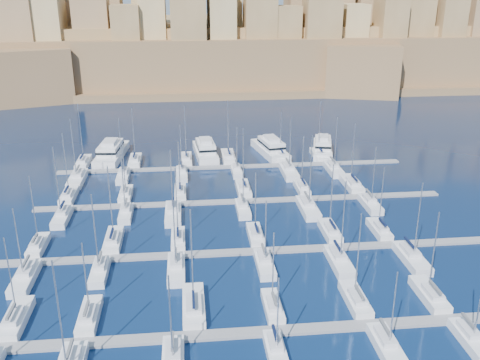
{
  "coord_description": "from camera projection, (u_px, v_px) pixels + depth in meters",
  "views": [
    {
      "loc": [
        -11.04,
        -91.5,
        42.98
      ],
      "look_at": [
        -0.86,
        6.0,
        6.41
      ],
      "focal_mm": 40.0,
      "sensor_mm": 36.0,
      "label": 1
    }
  ],
  "objects": [
    {
      "name": "fortified_city",
      "position": [
        207.0,
        48.0,
        240.87
      ],
      "size": [
        460.0,
        108.95,
        59.52
      ],
      "color": "brown",
      "rests_on": "ground"
    },
    {
      "name": "sailboat_43",
      "position": [
        123.0,
        176.0,
        123.45
      ],
      "size": [
        2.65,
        8.84,
        14.74
      ],
      "color": "white",
      "rests_on": "ground"
    },
    {
      "name": "pontoon_mid_far",
      "position": [
        242.0,
        201.0,
        110.61
      ],
      "size": [
        84.0,
        2.0,
        0.4
      ],
      "primitive_type": "cube",
      "color": "slate",
      "rests_on": "ground"
    },
    {
      "name": "sailboat_39",
      "position": [
        228.0,
        157.0,
        136.6
      ],
      "size": [
        3.17,
        10.56,
        15.59
      ],
      "color": "white",
      "rests_on": "ground"
    },
    {
      "name": "sailboat_46",
      "position": [
        289.0,
        171.0,
        126.36
      ],
      "size": [
        3.21,
        10.7,
        14.33
      ],
      "color": "white",
      "rests_on": "ground"
    },
    {
      "name": "sailboat_45",
      "position": [
        237.0,
        171.0,
        126.6
      ],
      "size": [
        2.28,
        7.6,
        11.93
      ],
      "color": "white",
      "rests_on": "ground"
    },
    {
      "name": "pontoon_near",
      "position": [
        278.0,
        331.0,
        69.6
      ],
      "size": [
        84.0,
        2.0,
        0.4
      ],
      "primitive_type": "cube",
      "color": "slate",
      "rests_on": "ground"
    },
    {
      "name": "sailboat_4",
      "position": [
        356.0,
        300.0,
        75.48
      ],
      "size": [
        2.62,
        8.75,
        14.12
      ],
      "color": "white",
      "rests_on": "ground"
    },
    {
      "name": "sailboat_44",
      "position": [
        182.0,
        174.0,
        124.91
      ],
      "size": [
        2.56,
        8.54,
        12.87
      ],
      "color": "white",
      "rests_on": "ground"
    },
    {
      "name": "sailboat_34",
      "position": [
        308.0,
        208.0,
        106.03
      ],
      "size": [
        3.08,
        10.26,
        16.16
      ],
      "color": "white",
      "rests_on": "ground"
    },
    {
      "name": "sailboat_13",
      "position": [
        113.0,
        240.0,
        92.71
      ],
      "size": [
        2.79,
        9.31,
        14.52
      ],
      "color": "white",
      "rests_on": "ground"
    },
    {
      "name": "sailboat_38",
      "position": [
        186.0,
        159.0,
        134.91
      ],
      "size": [
        2.75,
        9.15,
        14.61
      ],
      "color": "white",
      "rests_on": "ground"
    },
    {
      "name": "sailboat_40",
      "position": [
        280.0,
        156.0,
        137.27
      ],
      "size": [
        2.75,
        9.16,
        12.5
      ],
      "color": "white",
      "rests_on": "ground"
    },
    {
      "name": "sailboat_18",
      "position": [
        25.0,
        277.0,
        81.12
      ],
      "size": [
        2.87,
        9.57,
        12.7
      ],
      "color": "white",
      "rests_on": "ground"
    },
    {
      "name": "sailboat_2",
      "position": [
        194.0,
        306.0,
        73.87
      ],
      "size": [
        3.03,
        10.09,
        15.42
      ],
      "color": "white",
      "rests_on": "ground"
    },
    {
      "name": "sailboat_23",
      "position": [
        412.0,
        258.0,
        86.87
      ],
      "size": [
        2.98,
        9.93,
        14.31
      ],
      "color": "white",
      "rests_on": "ground"
    },
    {
      "name": "sailboat_5",
      "position": [
        430.0,
        295.0,
        76.64
      ],
      "size": [
        2.68,
        8.94,
        13.73
      ],
      "color": "white",
      "rests_on": "ground"
    },
    {
      "name": "sailboat_36",
      "position": [
        83.0,
        162.0,
        132.6
      ],
      "size": [
        2.85,
        9.52,
        15.74
      ],
      "color": "white",
      "rests_on": "ground"
    },
    {
      "name": "sailboat_16",
      "position": [
        330.0,
        231.0,
        96.17
      ],
      "size": [
        2.6,
        8.68,
        13.57
      ],
      "color": "white",
      "rests_on": "ground"
    },
    {
      "name": "sailboat_28",
      "position": [
        302.0,
        188.0,
        116.29
      ],
      "size": [
        2.38,
        7.95,
        12.52
      ],
      "color": "white",
      "rests_on": "ground"
    },
    {
      "name": "sailboat_47",
      "position": [
        334.0,
        169.0,
        127.91
      ],
      "size": [
        2.9,
        9.67,
        13.89
      ],
      "color": "white",
      "rests_on": "ground"
    },
    {
      "name": "motor_yacht_d",
      "position": [
        323.0,
        147.0,
        141.51
      ],
      "size": [
        8.37,
        16.56,
        5.25
      ],
      "color": "white",
      "rests_on": "ground"
    },
    {
      "name": "sailboat_25",
      "position": [
        126.0,
        194.0,
        112.79
      ],
      "size": [
        2.51,
        8.36,
        12.76
      ],
      "color": "white",
      "rests_on": "ground"
    },
    {
      "name": "sailboat_0",
      "position": [
        16.0,
        319.0,
        71.17
      ],
      "size": [
        2.76,
        9.2,
        12.78
      ],
      "color": "white",
      "rests_on": "ground"
    },
    {
      "name": "sailboat_19",
      "position": [
        100.0,
        271.0,
        82.85
      ],
      "size": [
        2.44,
        8.13,
        14.13
      ],
      "color": "white",
      "rests_on": "ground"
    },
    {
      "name": "sailboat_29",
      "position": [
        352.0,
        184.0,
        118.4
      ],
      "size": [
        3.05,
        10.15,
        14.7
      ],
      "color": "white",
      "rests_on": "ground"
    },
    {
      "name": "sailboat_30",
      "position": [
        62.0,
        217.0,
        102.02
      ],
      "size": [
        2.67,
        8.89,
        15.17
      ],
      "color": "white",
      "rests_on": "ground"
    },
    {
      "name": "sailboat_33",
      "position": [
        243.0,
        209.0,
        105.7
      ],
      "size": [
        2.48,
        8.25,
        13.45
      ],
      "color": "white",
      "rests_on": "ground"
    },
    {
      "name": "sailboat_15",
      "position": [
        256.0,
        235.0,
        94.69
      ],
      "size": [
        2.5,
        8.34,
        12.6
      ],
      "color": "white",
      "rests_on": "ground"
    },
    {
      "name": "pontoon_far",
      "position": [
        232.0,
        167.0,
        131.11
      ],
      "size": [
        84.0,
        2.0,
        0.4
      ],
      "primitive_type": "cube",
      "color": "slate",
      "rests_on": "ground"
    },
    {
      "name": "sailboat_37",
      "position": [
        135.0,
        161.0,
        133.78
      ],
      "size": [
        2.82,
        9.4,
        14.31
      ],
      "color": "white",
      "rests_on": "ground"
    },
    {
      "name": "sailboat_27",
      "position": [
        243.0,
        189.0,
        115.68
      ],
      "size": [
        2.81,
        9.36,
        14.43
      ],
      "color": "white",
      "rests_on": "ground"
    },
    {
      "name": "sailboat_31",
      "position": [
        126.0,
        213.0,
        103.62
      ],
      "size": [
        2.39,
        7.97,
        12.58
      ],
      "color": "white",
      "rests_on": "ground"
    },
    {
      "name": "ground",
      "position": [
        248.0,
        222.0,
        101.36
      ],
      "size": [
        600.0,
        600.0,
        0.0
      ],
      "primitive_type": "plane",
      "color": "#081432",
      "rests_on": "ground"
    },
    {
      "name": "sailboat_12",
      "position": [
        38.0,
        246.0,
        90.92
      ],
      "size": [
        2.41,
        8.04,
        13.41
      ],
      "color": "white",
      "rests_on": "ground"
    },
    {
      "name": "sailboat_32",
      "position": [
        173.0,
        213.0,
        103.49
      ],
      "size": [
        3.05,
        10.16,
        14.12
      ],
      "color": "white",
      "rests_on": "ground"
    },
    {
      "name": "sailboat_26",
      "position": [
        180.0,
        193.0,
        113.72
      ],
      "size": [
        2.38,
        7.94,
        12.12
      ],
      "color": "white",
      "rests_on": "ground"
    },
    {
      "name": "motor_yacht_c",
      "position": [
        271.0,
        148.0,
        140.8
      ],
      "size": [
        8.36,
        18.0,
        5.25
      ],
      "color": "white",
      "rests_on": "ground"
    },
    {
      "name": "sailboat_3",
      "position": [
        273.0,
        307.0,
        73.86
      ],
      "size": [
        2.32,
        7.72,
        12.14
      ],
      "color": "white",
      "rests_on": "ground"
    },
    {
      "name": "sailboat_22",
      "position": [
        339.0,
        261.0,
        85.88
      ],
      "size": [
        2.86,
        9.54,
        15.04
      ],
      "color": "white",
      "rests_on": "ground"
    },
    {
      "name": "sailboat_10",
      "position": [
        387.0,
        347.0,
        65.79
      ],
      "size": [
        2.6,
        8.67,
        11.84
      ],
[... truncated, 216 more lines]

